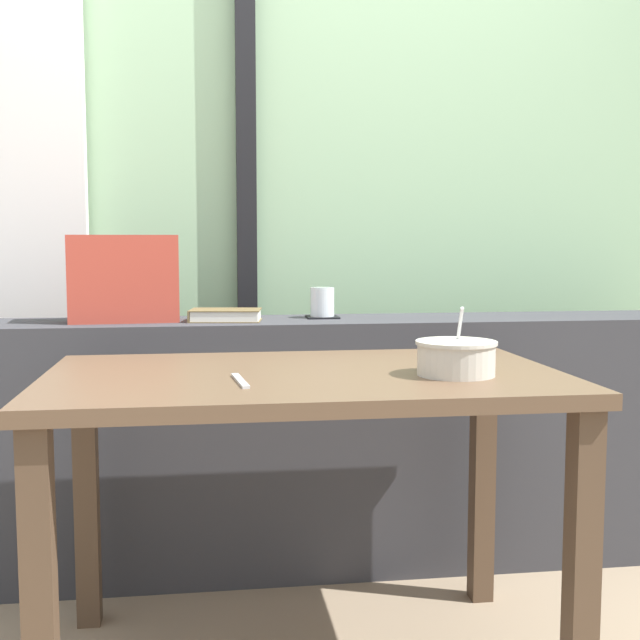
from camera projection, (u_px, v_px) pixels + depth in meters
outdoor_backdrop at (284, 140)px, 2.95m from camera, size 4.80×0.08×2.80m
curtain_left_panel at (1, 176)px, 2.73m from camera, size 0.56×0.06×2.50m
window_divider_post at (246, 165)px, 2.87m from camera, size 0.07×0.05×2.60m
dark_console_ledge at (302, 444)px, 2.54m from camera, size 2.80×0.33×0.79m
breakfast_table at (305, 417)px, 1.89m from camera, size 1.20×0.72×0.73m
coaster_square at (322, 317)px, 2.55m from camera, size 0.10×0.10×0.00m
juice_glass at (322, 303)px, 2.54m from camera, size 0.08×0.08×0.09m
closed_book at (225, 315)px, 2.45m from camera, size 0.23×0.16×0.04m
throw_pillow at (124, 279)px, 2.42m from camera, size 0.33×0.16×0.26m
soup_bowl at (456, 358)px, 1.83m from camera, size 0.19×0.19×0.16m
fork_utensil at (240, 381)px, 1.75m from camera, size 0.03×0.17×0.01m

